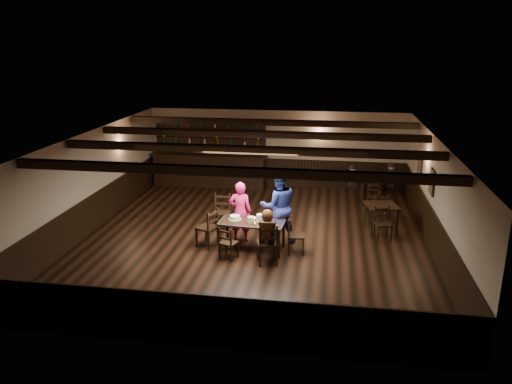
# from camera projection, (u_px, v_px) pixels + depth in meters

# --- Properties ---
(ground) EXTENTS (10.00, 10.00, 0.00)m
(ground) POSITION_uv_depth(u_px,v_px,m) (254.00, 238.00, 13.23)
(ground) COLOR black
(ground) RESTS_ON ground
(room_shell) EXTENTS (9.02, 10.02, 2.71)m
(room_shell) POSITION_uv_depth(u_px,v_px,m) (255.00, 174.00, 12.76)
(room_shell) COLOR beige
(room_shell) RESTS_ON ground
(dining_table) EXTENTS (1.65, 0.92, 0.75)m
(dining_table) POSITION_uv_depth(u_px,v_px,m) (252.00, 224.00, 12.30)
(dining_table) COLOR black
(dining_table) RESTS_ON ground
(chair_near_left) EXTENTS (0.48, 0.47, 0.81)m
(chair_near_left) POSITION_uv_depth(u_px,v_px,m) (227.00, 241.00, 11.80)
(chair_near_left) COLOR black
(chair_near_left) RESTS_ON ground
(chair_near_right) EXTENTS (0.56, 0.55, 0.99)m
(chair_near_right) POSITION_uv_depth(u_px,v_px,m) (268.00, 241.00, 11.52)
(chair_near_right) COLOR black
(chair_near_right) RESTS_ON ground
(chair_end_left) EXTENTS (0.59, 0.60, 1.00)m
(chair_end_left) POSITION_uv_depth(u_px,v_px,m) (210.00, 225.00, 12.51)
(chair_end_left) COLOR black
(chair_end_left) RESTS_ON ground
(chair_end_right) EXTENTS (0.43, 0.45, 0.92)m
(chair_end_right) POSITION_uv_depth(u_px,v_px,m) (293.00, 232.00, 12.16)
(chair_end_right) COLOR black
(chair_end_right) RESTS_ON ground
(chair_far_pushed) EXTENTS (0.48, 0.45, 1.00)m
(chair_far_pushed) POSITION_uv_depth(u_px,v_px,m) (222.00, 209.00, 13.69)
(chair_far_pushed) COLOR black
(chair_far_pushed) RESTS_ON ground
(woman_pink) EXTENTS (0.59, 0.40, 1.59)m
(woman_pink) POSITION_uv_depth(u_px,v_px,m) (240.00, 212.00, 12.85)
(woman_pink) COLOR #E42889
(woman_pink) RESTS_ON ground
(man_blue) EXTENTS (1.12, 0.98, 1.95)m
(man_blue) POSITION_uv_depth(u_px,v_px,m) (279.00, 206.00, 12.70)
(man_blue) COLOR navy
(man_blue) RESTS_ON ground
(seated_person) EXTENTS (0.37, 0.55, 0.90)m
(seated_person) POSITION_uv_depth(u_px,v_px,m) (267.00, 229.00, 11.50)
(seated_person) COLOR black
(seated_person) RESTS_ON ground
(cake) EXTENTS (0.31, 0.31, 0.10)m
(cake) POSITION_uv_depth(u_px,v_px,m) (235.00, 218.00, 12.41)
(cake) COLOR white
(cake) RESTS_ON dining_table
(plate_stack_a) EXTENTS (0.16, 0.16, 0.15)m
(plate_stack_a) POSITION_uv_depth(u_px,v_px,m) (251.00, 220.00, 12.19)
(plate_stack_a) COLOR white
(plate_stack_a) RESTS_ON dining_table
(plate_stack_b) EXTENTS (0.17, 0.17, 0.20)m
(plate_stack_b) POSITION_uv_depth(u_px,v_px,m) (260.00, 218.00, 12.22)
(plate_stack_b) COLOR white
(plate_stack_b) RESTS_ON dining_table
(tea_light) EXTENTS (0.06, 0.06, 0.06)m
(tea_light) POSITION_uv_depth(u_px,v_px,m) (255.00, 219.00, 12.38)
(tea_light) COLOR #A5A8AD
(tea_light) RESTS_ON dining_table
(salt_shaker) EXTENTS (0.03, 0.03, 0.08)m
(salt_shaker) POSITION_uv_depth(u_px,v_px,m) (266.00, 222.00, 12.14)
(salt_shaker) COLOR silver
(salt_shaker) RESTS_ON dining_table
(pepper_shaker) EXTENTS (0.03, 0.03, 0.08)m
(pepper_shaker) POSITION_uv_depth(u_px,v_px,m) (268.00, 222.00, 12.11)
(pepper_shaker) COLOR #A5A8AD
(pepper_shaker) RESTS_ON dining_table
(drink_glass) EXTENTS (0.06, 0.06, 0.10)m
(drink_glass) POSITION_uv_depth(u_px,v_px,m) (267.00, 218.00, 12.34)
(drink_glass) COLOR silver
(drink_glass) RESTS_ON dining_table
(menu_red) EXTENTS (0.37, 0.30, 0.00)m
(menu_red) POSITION_uv_depth(u_px,v_px,m) (271.00, 225.00, 12.05)
(menu_red) COLOR maroon
(menu_red) RESTS_ON dining_table
(menu_blue) EXTENTS (0.41, 0.35, 0.00)m
(menu_blue) POSITION_uv_depth(u_px,v_px,m) (275.00, 222.00, 12.26)
(menu_blue) COLOR #0D0F42
(menu_blue) RESTS_ON dining_table
(bar_counter) EXTENTS (4.17, 0.70, 2.20)m
(bar_counter) POSITION_uv_depth(u_px,v_px,m) (210.00, 165.00, 17.82)
(bar_counter) COLOR black
(bar_counter) RESTS_ON ground
(back_table_a) EXTENTS (0.99, 0.99, 0.75)m
(back_table_a) POSITION_uv_depth(u_px,v_px,m) (381.00, 208.00, 13.54)
(back_table_a) COLOR black
(back_table_a) RESTS_ON ground
(back_table_b) EXTENTS (0.79, 0.79, 0.75)m
(back_table_b) POSITION_uv_depth(u_px,v_px,m) (372.00, 183.00, 15.99)
(back_table_b) COLOR black
(back_table_b) RESTS_ON ground
(bg_patron_left) EXTENTS (0.27, 0.37, 0.69)m
(bg_patron_left) POSITION_uv_depth(u_px,v_px,m) (352.00, 175.00, 16.22)
(bg_patron_left) COLOR black
(bg_patron_left) RESTS_ON ground
(bg_patron_right) EXTENTS (0.27, 0.40, 0.79)m
(bg_patron_right) POSITION_uv_depth(u_px,v_px,m) (391.00, 175.00, 16.10)
(bg_patron_right) COLOR black
(bg_patron_right) RESTS_ON ground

